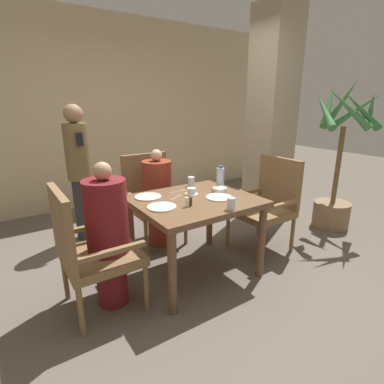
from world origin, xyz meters
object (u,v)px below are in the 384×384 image
at_px(potted_palm, 337,174).
at_px(water_bottle, 220,177).
at_px(glass_tall_near, 231,204).
at_px(glass_tall_mid, 191,182).
at_px(diner_in_left_chair, 108,235).
at_px(chair_left_side, 88,248).
at_px(plate_dessert_center, 148,197).
at_px(diner_in_far_chair, 158,197).
at_px(chair_far_side, 152,196).
at_px(teacup_with_saucer, 191,192).
at_px(bowl_small, 220,190).
at_px(plate_main_right, 162,207).
at_px(chair_right_side, 268,202).
at_px(standing_host, 79,170).
at_px(plate_main_left, 219,197).

distance_m(potted_palm, water_bottle, 1.70).
distance_m(glass_tall_near, glass_tall_mid, 0.75).
bearing_deg(diner_in_left_chair, glass_tall_mid, 19.27).
relative_size(chair_left_side, plate_dessert_center, 4.17).
bearing_deg(glass_tall_near, diner_in_far_chair, 94.12).
xyz_separation_m(chair_far_side, water_bottle, (0.41, -0.73, 0.32)).
xyz_separation_m(diner_in_far_chair, glass_tall_mid, (0.19, -0.38, 0.23)).
bearing_deg(teacup_with_saucer, diner_in_far_chair, 93.90).
height_order(diner_in_left_chair, bowl_small, diner_in_left_chair).
bearing_deg(plate_main_right, plate_dessert_center, 85.33).
height_order(chair_right_side, glass_tall_mid, chair_right_side).
distance_m(chair_left_side, water_bottle, 1.42).
bearing_deg(teacup_with_saucer, glass_tall_near, -85.61).
height_order(diner_in_left_chair, standing_host, standing_host).
relative_size(chair_left_side, chair_far_side, 1.00).
height_order(chair_far_side, water_bottle, chair_far_side).
xyz_separation_m(diner_in_far_chair, glass_tall_near, (0.08, -1.12, 0.23)).
xyz_separation_m(water_bottle, glass_tall_near, (-0.33, -0.55, -0.05)).
height_order(chair_right_side, teacup_with_saucer, chair_right_side).
bearing_deg(glass_tall_mid, diner_in_far_chair, 116.99).
relative_size(diner_in_far_chair, plate_main_right, 4.54).
height_order(plate_main_left, glass_tall_mid, glass_tall_mid).
distance_m(chair_left_side, diner_in_far_chair, 1.21).
height_order(diner_in_left_chair, water_bottle, diner_in_left_chair).
distance_m(diner_in_left_chair, diner_in_far_chair, 1.09).
bearing_deg(chair_far_side, standing_host, 144.53).
relative_size(chair_far_side, diner_in_far_chair, 0.92).
height_order(plate_main_left, plate_main_right, same).
xyz_separation_m(potted_palm, plate_main_right, (-2.45, 0.04, 0.05)).
bearing_deg(chair_right_side, plate_main_left, -172.05).
height_order(standing_host, teacup_with_saucer, standing_host).
bearing_deg(water_bottle, teacup_with_saucer, -174.41).
height_order(diner_in_left_chair, plate_dessert_center, diner_in_left_chair).
bearing_deg(plate_dessert_center, glass_tall_near, -57.78).
distance_m(plate_main_right, glass_tall_near, 0.56).
relative_size(diner_in_far_chair, plate_main_left, 4.54).
bearing_deg(diner_in_left_chair, standing_host, 83.77).
distance_m(chair_far_side, glass_tall_mid, 0.62).
relative_size(standing_host, plate_dessert_center, 6.46).
bearing_deg(plate_main_right, bowl_small, 7.53).
distance_m(diner_in_far_chair, chair_right_side, 1.21).
bearing_deg(glass_tall_near, diner_in_left_chair, 155.99).
height_order(plate_main_right, teacup_with_saucer, teacup_with_saucer).
xyz_separation_m(plate_dessert_center, glass_tall_near, (0.41, -0.66, 0.04)).
relative_size(chair_far_side, glass_tall_near, 9.92).
relative_size(glass_tall_near, glass_tall_mid, 1.00).
xyz_separation_m(chair_left_side, teacup_with_saucer, (1.00, 0.12, 0.24)).
bearing_deg(plate_dessert_center, water_bottle, -8.36).
bearing_deg(chair_right_side, bowl_small, 175.96).
xyz_separation_m(standing_host, teacup_with_saucer, (0.70, -1.24, -0.06)).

